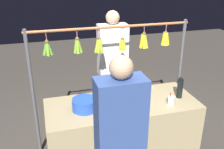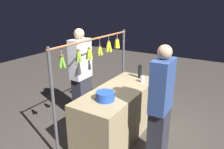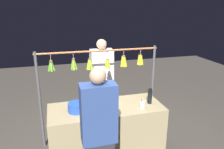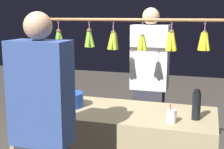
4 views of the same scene
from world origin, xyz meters
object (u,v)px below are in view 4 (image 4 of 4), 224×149
(drink_cup, at_px, (171,116))
(customer_person, at_px, (43,138))
(water_bottle, at_px, (196,105))
(blue_bucket, at_px, (69,100))
(vendor_person, at_px, (149,86))

(drink_cup, height_order, customer_person, customer_person)
(water_bottle, relative_size, customer_person, 0.15)
(blue_bucket, bearing_deg, water_bottle, 178.61)
(water_bottle, bearing_deg, customer_person, 37.05)
(water_bottle, relative_size, drink_cup, 1.69)
(water_bottle, distance_m, vendor_person, 1.10)
(water_bottle, relative_size, vendor_person, 0.14)
(water_bottle, bearing_deg, blue_bucket, -1.39)
(blue_bucket, xyz_separation_m, vendor_person, (-0.58, -0.92, -0.03))
(vendor_person, xyz_separation_m, customer_person, (0.42, 1.68, -0.02))
(drink_cup, relative_size, vendor_person, 0.09)
(blue_bucket, height_order, drink_cup, drink_cup)
(customer_person, bearing_deg, vendor_person, -104.03)
(water_bottle, bearing_deg, vendor_person, -59.35)
(vendor_person, distance_m, customer_person, 1.74)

